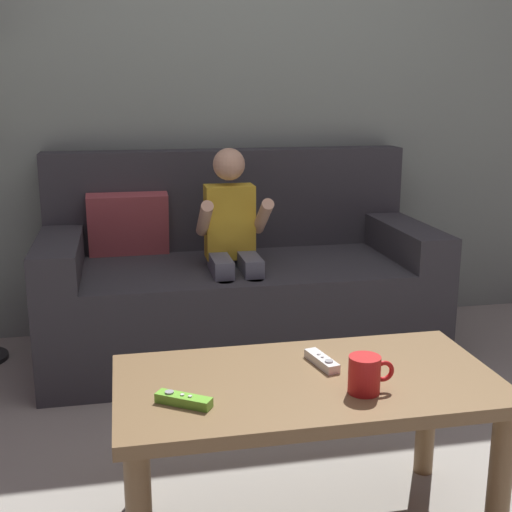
{
  "coord_description": "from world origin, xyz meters",
  "views": [
    {
      "loc": [
        -0.61,
        -1.5,
        1.19
      ],
      "look_at": [
        -0.15,
        0.74,
        0.62
      ],
      "focal_mm": 47.1,
      "sensor_mm": 36.0,
      "label": 1
    }
  ],
  "objects_px": {
    "coffee_table": "(307,404)",
    "game_remote_white_center": "(322,361)",
    "person_seated_on_couch": "(233,244)",
    "game_remote_lime_near_edge": "(183,400)",
    "couch": "(235,284)",
    "coffee_mug": "(365,374)"
  },
  "relations": [
    {
      "from": "coffee_table",
      "to": "game_remote_white_center",
      "type": "bearing_deg",
      "value": 50.23
    },
    {
      "from": "person_seated_on_couch",
      "to": "game_remote_lime_near_edge",
      "type": "xyz_separation_m",
      "value": [
        -0.33,
        -1.26,
        -0.08
      ]
    },
    {
      "from": "couch",
      "to": "person_seated_on_couch",
      "type": "height_order",
      "value": "person_seated_on_couch"
    },
    {
      "from": "coffee_table",
      "to": "game_remote_white_center",
      "type": "height_order",
      "value": "game_remote_white_center"
    },
    {
      "from": "game_remote_lime_near_edge",
      "to": "couch",
      "type": "bearing_deg",
      "value": 75.47
    },
    {
      "from": "coffee_table",
      "to": "game_remote_lime_near_edge",
      "type": "bearing_deg",
      "value": -164.98
    },
    {
      "from": "coffee_mug",
      "to": "game_remote_white_center",
      "type": "bearing_deg",
      "value": 106.77
    },
    {
      "from": "coffee_table",
      "to": "coffee_mug",
      "type": "xyz_separation_m",
      "value": [
        0.12,
        -0.11,
        0.12
      ]
    },
    {
      "from": "couch",
      "to": "game_remote_lime_near_edge",
      "type": "xyz_separation_m",
      "value": [
        -0.37,
        -1.44,
        0.15
      ]
    },
    {
      "from": "coffee_table",
      "to": "game_remote_lime_near_edge",
      "type": "xyz_separation_m",
      "value": [
        -0.33,
        -0.09,
        0.09
      ]
    },
    {
      "from": "coffee_mug",
      "to": "couch",
      "type": "bearing_deg",
      "value": 92.9
    },
    {
      "from": "couch",
      "to": "game_remote_lime_near_edge",
      "type": "height_order",
      "value": "couch"
    },
    {
      "from": "coffee_table",
      "to": "couch",
      "type": "bearing_deg",
      "value": 88.23
    },
    {
      "from": "couch",
      "to": "game_remote_lime_near_edge",
      "type": "bearing_deg",
      "value": -104.53
    },
    {
      "from": "coffee_mug",
      "to": "person_seated_on_couch",
      "type": "bearing_deg",
      "value": 95.12
    },
    {
      "from": "couch",
      "to": "game_remote_white_center",
      "type": "bearing_deg",
      "value": -89.15
    },
    {
      "from": "person_seated_on_couch",
      "to": "coffee_mug",
      "type": "xyz_separation_m",
      "value": [
        0.12,
        -1.28,
        -0.05
      ]
    },
    {
      "from": "game_remote_lime_near_edge",
      "to": "coffee_mug",
      "type": "height_order",
      "value": "coffee_mug"
    },
    {
      "from": "person_seated_on_couch",
      "to": "game_remote_white_center",
      "type": "height_order",
      "value": "person_seated_on_couch"
    },
    {
      "from": "person_seated_on_couch",
      "to": "game_remote_lime_near_edge",
      "type": "relative_size",
      "value": 6.92
    },
    {
      "from": "coffee_table",
      "to": "person_seated_on_couch",
      "type": "bearing_deg",
      "value": 89.94
    },
    {
      "from": "person_seated_on_couch",
      "to": "coffee_mug",
      "type": "height_order",
      "value": "person_seated_on_couch"
    }
  ]
}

